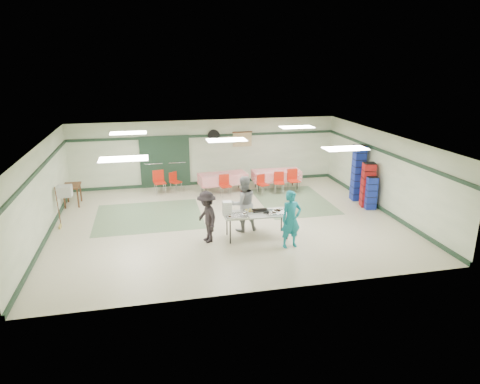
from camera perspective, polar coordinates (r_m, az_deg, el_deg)
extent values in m
plane|color=#BDB898|center=(14.02, -1.72, -3.89)|extent=(11.00, 11.00, 0.00)
plane|color=white|center=(13.28, -1.82, 7.03)|extent=(11.00, 11.00, 0.00)
plane|color=silver|center=(17.90, -4.45, 5.29)|extent=(11.00, 0.00, 11.00)
plane|color=silver|center=(9.45, 3.34, -5.92)|extent=(11.00, 0.00, 11.00)
plane|color=silver|center=(13.73, -24.95, -0.06)|extent=(0.00, 9.00, 9.00)
plane|color=silver|center=(15.53, 18.62, 2.54)|extent=(0.00, 9.00, 9.00)
cube|color=#1D3525|center=(17.74, -4.49, 7.48)|extent=(11.00, 0.06, 0.10)
cube|color=#1D3525|center=(18.18, -4.35, 1.29)|extent=(11.00, 0.06, 0.12)
cube|color=#1D3525|center=(13.55, -25.20, 2.77)|extent=(0.06, 9.00, 0.10)
cube|color=#1D3525|center=(14.13, -24.17, -5.05)|extent=(0.06, 9.00, 0.12)
cube|color=#1D3525|center=(15.36, 18.77, 5.06)|extent=(0.06, 9.00, 0.10)
cube|color=#1D3525|center=(15.87, 18.08, -1.96)|extent=(0.06, 9.00, 0.12)
cube|color=slate|center=(14.74, -12.06, -3.18)|extent=(3.50, 3.00, 0.01)
cube|color=slate|center=(16.08, 7.13, -1.18)|extent=(2.50, 3.50, 0.01)
cube|color=#979997|center=(17.75, -11.47, 3.89)|extent=(0.90, 0.06, 2.10)
cube|color=#979997|center=(17.78, -8.40, 4.08)|extent=(0.90, 0.06, 2.10)
cube|color=#1D3525|center=(17.74, -9.95, 3.97)|extent=(2.00, 0.03, 2.15)
cylinder|color=black|center=(17.75, -3.51, 7.51)|extent=(0.50, 0.10, 0.50)
cube|color=tan|center=(18.01, 0.30, 7.03)|extent=(0.80, 0.02, 0.60)
cube|color=#B6B7B2|center=(12.53, 2.27, -2.91)|extent=(1.98, 0.86, 0.04)
cylinder|color=black|center=(12.23, -1.31, -5.34)|extent=(0.04, 0.04, 0.72)
cylinder|color=black|center=(12.58, 6.34, -4.77)|extent=(0.04, 0.04, 0.72)
cylinder|color=black|center=(12.81, -1.76, -4.26)|extent=(0.04, 0.04, 0.72)
cylinder|color=black|center=(13.15, 5.55, -3.76)|extent=(0.04, 0.04, 0.72)
cube|color=silver|center=(12.56, 4.76, -2.75)|extent=(0.64, 0.49, 0.02)
cube|color=silver|center=(12.59, 1.71, -2.66)|extent=(0.55, 0.42, 0.02)
cube|color=silver|center=(12.25, -0.39, -3.22)|extent=(0.65, 0.50, 0.02)
cube|color=black|center=(12.57, 2.71, -2.56)|extent=(0.47, 0.30, 0.08)
cube|color=white|center=(12.30, -1.73, -2.18)|extent=(0.26, 0.24, 0.41)
imported|color=teal|center=(11.96, 6.83, -3.64)|extent=(0.65, 0.47, 1.64)
imported|color=gray|center=(12.98, 0.43, -1.57)|extent=(0.93, 0.78, 1.73)
imported|color=black|center=(12.27, -4.44, -3.32)|extent=(0.78, 1.09, 1.51)
cube|color=red|center=(17.34, 4.87, 2.81)|extent=(1.94, 0.90, 0.05)
cube|color=red|center=(17.39, 4.86, 2.20)|extent=(1.94, 0.92, 0.40)
cylinder|color=black|center=(16.96, 2.51, 1.19)|extent=(0.04, 0.04, 0.72)
cylinder|color=black|center=(17.36, 7.65, 1.43)|extent=(0.04, 0.04, 0.72)
cylinder|color=black|center=(17.55, 2.07, 1.76)|extent=(0.04, 0.04, 0.72)
cylinder|color=black|center=(17.94, 7.04, 1.98)|extent=(0.04, 0.04, 0.72)
cube|color=red|center=(16.83, -2.31, 2.41)|extent=(1.95, 1.02, 0.05)
cube|color=red|center=(16.88, -2.30, 1.79)|extent=(1.95, 1.04, 0.40)
cylinder|color=black|center=(16.45, -4.57, 0.63)|extent=(0.04, 0.04, 0.72)
cylinder|color=black|center=(16.88, 0.54, 1.13)|extent=(0.04, 0.04, 0.72)
cylinder|color=black|center=(17.02, -5.10, 1.20)|extent=(0.04, 0.04, 0.72)
cylinder|color=black|center=(17.45, -0.15, 1.67)|extent=(0.04, 0.04, 0.72)
cube|color=red|center=(16.80, 5.23, 1.22)|extent=(0.47, 0.47, 0.04)
cube|color=red|center=(16.91, 5.21, 2.09)|extent=(0.39, 0.13, 0.39)
cylinder|color=silver|center=(16.70, 4.72, 0.34)|extent=(0.02, 0.02, 0.41)
cylinder|color=silver|center=(16.73, 5.79, 0.33)|extent=(0.02, 0.02, 0.41)
cylinder|color=silver|center=(17.00, 4.65, 0.64)|extent=(0.02, 0.02, 0.41)
cylinder|color=silver|center=(17.02, 5.70, 0.64)|extent=(0.02, 0.02, 0.41)
cube|color=red|center=(16.63, 3.10, 0.99)|extent=(0.47, 0.47, 0.04)
cube|color=red|center=(16.70, 2.78, 1.77)|extent=(0.35, 0.17, 0.36)
cylinder|color=silver|center=(16.49, 2.99, 0.10)|extent=(0.02, 0.02, 0.38)
cylinder|color=silver|center=(16.66, 3.79, 0.26)|extent=(0.02, 0.02, 0.38)
cylinder|color=silver|center=(16.71, 2.40, 0.34)|extent=(0.02, 0.02, 0.38)
cylinder|color=silver|center=(16.88, 3.19, 0.50)|extent=(0.02, 0.02, 0.38)
cube|color=red|center=(16.97, 7.18, 1.46)|extent=(0.44, 0.44, 0.04)
cube|color=red|center=(17.08, 6.98, 2.39)|extent=(0.43, 0.06, 0.43)
cylinder|color=silver|center=(16.83, 6.83, 0.47)|extent=(0.02, 0.02, 0.45)
cylinder|color=silver|center=(16.95, 7.90, 0.55)|extent=(0.02, 0.02, 0.45)
cylinder|color=silver|center=(17.13, 6.41, 0.79)|extent=(0.02, 0.02, 0.45)
cylinder|color=silver|center=(17.26, 7.47, 0.87)|extent=(0.02, 0.02, 0.45)
cube|color=red|center=(16.30, -1.95, 0.80)|extent=(0.44, 0.44, 0.04)
cube|color=red|center=(16.40, -2.14, 1.70)|extent=(0.40, 0.09, 0.40)
cylinder|color=silver|center=(16.17, -2.30, -0.18)|extent=(0.02, 0.02, 0.42)
cylinder|color=silver|center=(16.26, -1.24, -0.07)|extent=(0.02, 0.02, 0.42)
cylinder|color=silver|center=(16.46, -2.63, 0.14)|extent=(0.02, 0.02, 0.42)
cylinder|color=silver|center=(16.55, -1.58, 0.24)|extent=(0.02, 0.02, 0.42)
cube|color=red|center=(17.10, -8.54, 1.31)|extent=(0.52, 0.52, 0.04)
cube|color=red|center=(17.16, -8.94, 2.06)|extent=(0.32, 0.26, 0.37)
cylinder|color=silver|center=(16.96, -8.55, 0.42)|extent=(0.02, 0.02, 0.39)
cylinder|color=silver|center=(17.14, -7.81, 0.64)|extent=(0.02, 0.02, 0.39)
cylinder|color=silver|center=(17.17, -9.21, 0.61)|extent=(0.02, 0.02, 0.39)
cylinder|color=silver|center=(17.36, -8.47, 0.82)|extent=(0.02, 0.02, 0.39)
cube|color=red|center=(16.86, -10.66, 1.22)|extent=(0.51, 0.51, 0.04)
cube|color=red|center=(16.98, -10.85, 2.17)|extent=(0.44, 0.12, 0.44)
cylinder|color=silver|center=(16.73, -11.06, 0.18)|extent=(0.02, 0.02, 0.46)
cylinder|color=silver|center=(16.80, -9.91, 0.32)|extent=(0.02, 0.02, 0.46)
cylinder|color=silver|center=(17.06, -11.31, 0.50)|extent=(0.02, 0.02, 0.46)
cylinder|color=silver|center=(17.13, -10.17, 0.63)|extent=(0.02, 0.02, 0.46)
cube|color=#193699|center=(16.39, 15.48, 2.47)|extent=(0.44, 0.44, 2.09)
cube|color=maroon|center=(15.81, 16.66, 0.92)|extent=(0.50, 0.50, 1.60)
cube|color=#193699|center=(15.65, 17.05, -0.09)|extent=(0.42, 0.42, 1.18)
cube|color=brown|center=(16.47, -21.55, 0.78)|extent=(0.58, 0.89, 0.05)
cube|color=brown|center=(16.27, -22.37, -0.89)|extent=(0.05, 0.05, 0.70)
cube|color=brown|center=(16.19, -20.79, -0.78)|extent=(0.05, 0.05, 0.70)
cube|color=brown|center=(16.96, -22.01, -0.13)|extent=(0.05, 0.05, 0.70)
cube|color=brown|center=(16.88, -20.48, -0.03)|extent=(0.05, 0.05, 0.70)
cube|color=#A9A9A4|center=(15.15, -22.36, 0.11)|extent=(0.46, 0.40, 0.36)
cylinder|color=brown|center=(14.40, -23.11, -1.82)|extent=(0.05, 0.22, 1.33)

